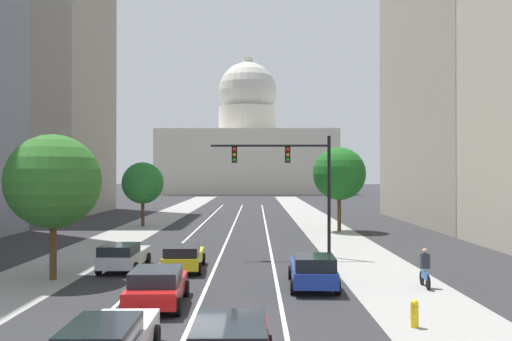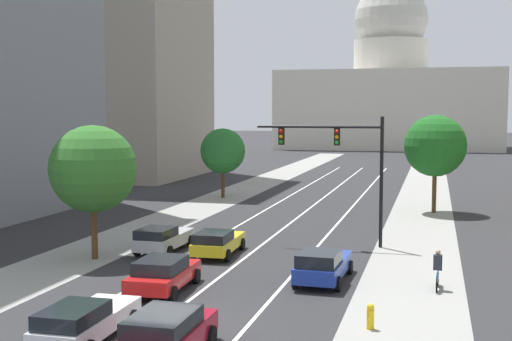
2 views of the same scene
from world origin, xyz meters
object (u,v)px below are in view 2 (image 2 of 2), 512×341
Objects in this scene: car_crimson at (164,335)px; street_tree_near_right at (435,146)px; capitol_building at (390,93)px; car_red at (163,273)px; street_tree_mid_left at (93,169)px; car_silver at (162,238)px; fire_hydrant at (370,316)px; cyclist at (438,270)px; car_blue at (323,265)px; traffic_signal_mast at (343,155)px; car_yellow at (217,242)px; street_tree_near_left at (223,151)px; car_white at (84,321)px.

street_tree_near_right reaches higher than car_crimson.
capitol_building is 9.68× the size of car_red.
car_silver is at bearing 42.65° from street_tree_mid_left.
street_tree_near_right is at bearing 85.94° from fire_hydrant.
cyclist is at bearing -89.47° from street_tree_near_right.
car_blue is 10.28m from car_silver.
traffic_signal_mast reaches higher than car_crimson.
car_crimson is at bearing -156.80° from car_silver.
street_tree_near_left is at bearing 14.68° from car_yellow.
traffic_signal_mast reaches higher than car_white.
car_red is 31.52m from street_tree_near_left.
car_red is 0.95× the size of car_crimson.
street_tree_near_right reaches higher than car_red.
capitol_building is 9.17× the size of car_blue.
cyclist reaches higher than car_silver.
car_red is 0.66× the size of street_tree_mid_left.
traffic_signal_mast is at bearing -8.68° from car_crimson.
car_white is 3.22m from car_crimson.
street_tree_near_left is (-7.01, 23.21, 3.38)m from car_yellow.
car_red is 2.64× the size of cyclist.
street_tree_mid_left reaches higher than cyclist.
street_tree_mid_left is (-2.70, -2.48, 3.87)m from car_silver.
capitol_building is 118.96m from car_red.
car_red reaches higher than fire_hydrant.
capitol_building is at bearing -1.93° from car_silver.
capitol_building is at bearing 7.70° from cyclist.
car_silver is (-9.36, 4.25, -0.02)m from car_blue.
street_tree_near_left reaches higher than car_white.
cyclist is (2.26, 6.08, 0.39)m from fire_hydrant.
car_blue is at bearing -64.79° from car_red.
car_red is 13.86m from traffic_signal_mast.
car_yellow is 0.97× the size of car_white.
car_white is 6.67m from car_red.
fire_hydrant is at bearing -154.37° from car_blue.
cyclist reaches higher than fire_hydrant.
street_tree_near_left is at bearing 165.97° from street_tree_near_right.
car_yellow is 0.97× the size of car_blue.
car_blue is 1.00× the size of car_crimson.
street_tree_mid_left is (-5.82, 5.00, 3.87)m from car_red.
car_blue is at bearing -33.00° from car_white.
car_white is at bearing -107.99° from traffic_signal_mast.
car_white is 1.05× the size of car_red.
cyclist is at bearing -58.62° from traffic_signal_mast.
car_yellow is (-1.55, -111.14, -10.58)m from capitol_building.
car_blue is at bearing -113.95° from car_silver.
street_tree_near_left reaches higher than car_blue.
fire_hydrant is (5.77, 4.60, -0.33)m from car_crimson.
cyclist reaches higher than car_red.
car_red is at bearing -90.75° from capitol_building.
fire_hydrant is 0.15× the size of street_tree_near_left.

